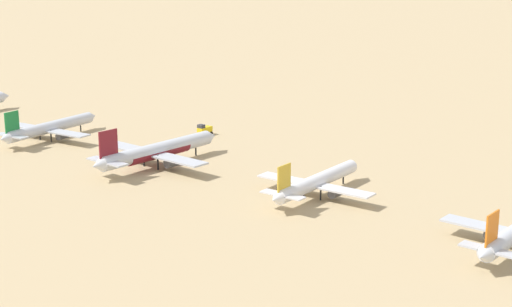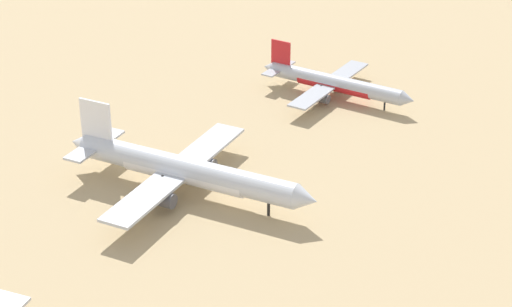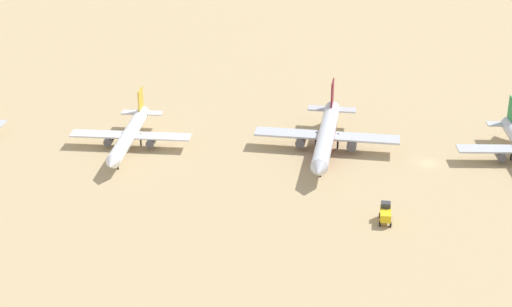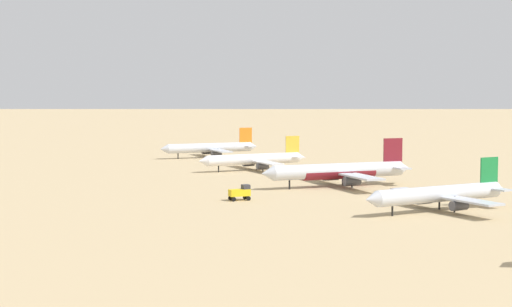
% 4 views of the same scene
% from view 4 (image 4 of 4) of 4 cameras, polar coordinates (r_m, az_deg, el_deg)
% --- Properties ---
extents(ground_plane, '(1800.00, 1800.00, 0.00)m').
position_cam_4_polar(ground_plane, '(212.80, 8.10, -3.11)').
color(ground_plane, tan).
extents(parked_jet_0, '(40.44, 32.86, 11.66)m').
position_cam_4_polar(parked_jet_0, '(330.12, -3.09, 0.38)').
color(parked_jet_0, silver).
rests_on(parked_jet_0, ground).
extents(parked_jet_1, '(39.15, 31.71, 11.32)m').
position_cam_4_polar(parked_jet_1, '(280.43, -0.09, -0.40)').
color(parked_jet_1, white).
rests_on(parked_jet_1, ground).
extents(parked_jet_2, '(46.51, 37.84, 13.41)m').
position_cam_4_polar(parked_jet_2, '(236.65, 5.74, -1.21)').
color(parked_jet_2, silver).
rests_on(parked_jet_2, ground).
extents(parked_jet_3, '(40.92, 33.26, 11.80)m').
position_cam_4_polar(parked_jet_3, '(194.34, 12.49, -2.73)').
color(parked_jet_3, silver).
rests_on(parked_jet_3, ground).
extents(service_truck, '(5.30, 2.87, 3.90)m').
position_cam_4_polar(service_truck, '(208.29, -1.07, -2.65)').
color(service_truck, yellow).
rests_on(service_truck, ground).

